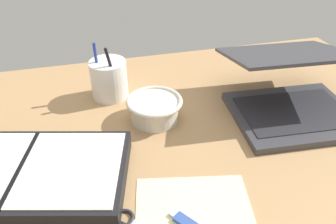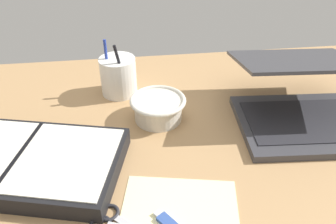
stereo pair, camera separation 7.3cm
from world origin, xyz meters
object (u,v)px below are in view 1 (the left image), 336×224
object	(u,v)px
bowl	(155,108)
planner	(24,174)
pen_cup	(109,79)
laptop	(291,93)

from	to	relation	value
bowl	planner	xyz separation A→B (cm)	(-29.68, -14.32, -1.21)
bowl	pen_cup	distance (cm)	17.09
planner	bowl	bearing A→B (deg)	40.10
pen_cup	planner	xyz separation A→B (cm)	(-20.11, -28.34, -3.22)
laptop	bowl	size ratio (longest dim) A/B	2.52
pen_cup	planner	distance (cm)	34.90
laptop	planner	xyz separation A→B (cm)	(-64.19, -9.51, -3.28)
bowl	pen_cup	world-z (taller)	pen_cup
pen_cup	planner	world-z (taller)	pen_cup
bowl	laptop	bearing A→B (deg)	-7.93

